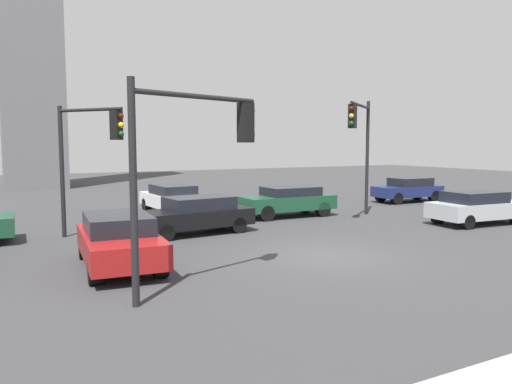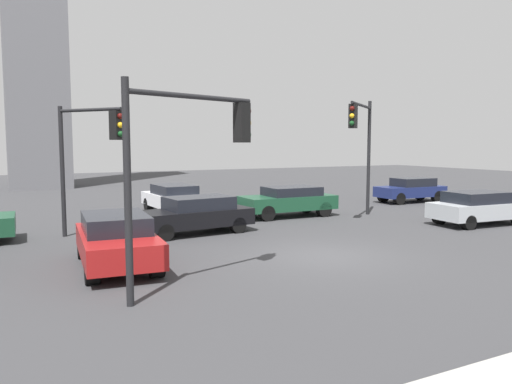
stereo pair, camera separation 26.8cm
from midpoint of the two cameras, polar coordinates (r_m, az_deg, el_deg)
ground_plane at (r=15.58m, az=7.64°, el=-7.23°), size 96.46×96.46×0.00m
traffic_light_0 at (r=18.56m, az=-18.97°, el=5.26°), size 1.85×2.39×4.79m
traffic_light_1 at (r=22.96m, az=11.57°, el=6.52°), size 3.07×2.51×5.46m
traffic_light_2 at (r=11.61m, az=-7.45°, el=5.43°), size 3.53×1.36×4.79m
car_0 at (r=23.52m, az=3.30°, el=-0.96°), size 4.50×2.03×1.41m
car_2 at (r=19.16m, az=-7.34°, el=-2.55°), size 4.54×2.22×1.41m
car_3 at (r=23.18m, az=23.67°, el=-1.57°), size 4.32×2.22×1.41m
car_4 at (r=30.59m, az=16.81°, el=0.32°), size 4.18×1.89×1.42m
car_6 at (r=24.94m, az=-9.94°, el=-0.69°), size 2.10×4.35×1.42m
car_7 at (r=14.44m, az=-15.93°, el=-5.29°), size 2.28×4.56×1.46m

